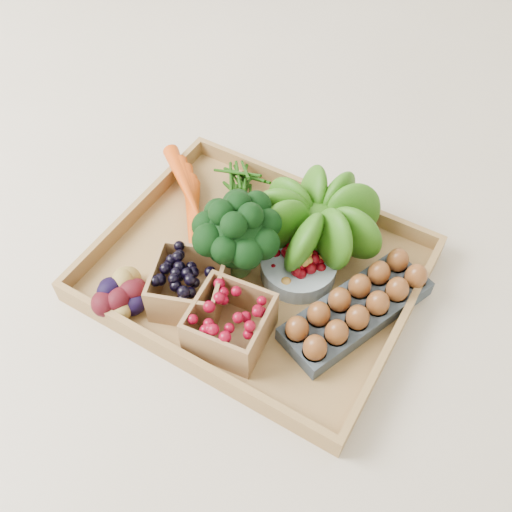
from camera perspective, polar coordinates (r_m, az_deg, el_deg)
The scene contains 10 objects.
ground at distance 1.05m, azimuth 0.00°, elevation -2.04°, with size 4.00×4.00×0.00m, color beige.
tray at distance 1.04m, azimuth 0.00°, elevation -1.79°, with size 0.55×0.45×0.01m, color #A17A43.
carrots at distance 1.11m, azimuth -6.39°, elevation 5.01°, with size 0.22×0.16×0.05m, color #C7410A, non-canonical shape.
lettuce at distance 1.03m, azimuth 6.12°, elevation 4.23°, with size 0.16×0.16×0.16m, color #1E590E.
broccoli at distance 0.99m, azimuth -1.87°, elevation 0.88°, with size 0.16×0.16×0.12m, color black, non-canonical shape.
cherry_bowl at distance 1.02m, azimuth 4.27°, elevation -1.15°, with size 0.14×0.14×0.04m, color #8C9EA5.
egg_carton at distance 0.98m, azimuth 10.00°, elevation -5.41°, with size 0.10×0.27×0.03m, color #394349.
potatoes at distance 1.00m, azimuth -13.38°, elevation -3.27°, with size 0.12×0.12×0.07m, color #37080F, non-canonical shape.
punnet_blackberry at distance 0.97m, azimuth -6.72°, elevation -2.94°, with size 0.12×0.12×0.08m, color black.
punnet_raspberry at distance 0.93m, azimuth -2.63°, elevation -6.73°, with size 0.12×0.12×0.08m, color maroon.
Camera 1 is at (0.32, -0.53, 0.84)m, focal length 40.00 mm.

